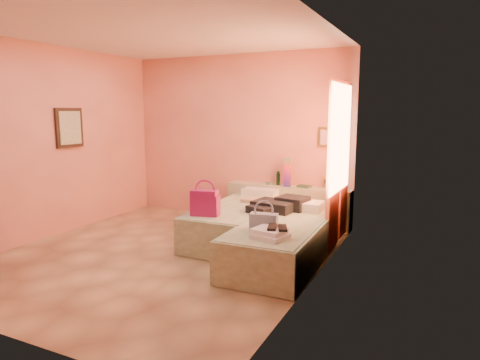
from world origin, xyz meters
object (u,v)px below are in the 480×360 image
Objects in this scene: towel_stack at (270,234)px; bed_right at (282,243)px; green_book at (304,186)px; magenta_handbag at (205,203)px; water_bottle at (278,178)px; headboard_ledge at (288,206)px; flower_vase at (329,182)px; bed_left at (239,222)px; blue_handbag at (264,222)px.

bed_right is at bearing 98.14° from towel_stack.
magenta_handbag is at bearing -104.47° from green_book.
magenta_handbag is at bearing -101.02° from water_bottle.
headboard_ledge is 1.86m from magenta_handbag.
flower_vase reaches higher than magenta_handbag.
blue_handbag is (0.82, -1.05, 0.35)m from bed_left.
towel_stack is (0.99, -1.29, 0.30)m from bed_left.
towel_stack is (0.80, -2.37, -0.21)m from water_bottle.
headboard_ledge is 1.02× the size of bed_left.
bed_left is 9.11× the size of water_bottle.
green_book is at bearing 97.27° from bed_right.
headboard_ledge reaches higher than towel_stack.
blue_handbag reaches higher than bed_right.
blue_handbag is at bearing -32.68° from magenta_handbag.
towel_stack is (1.15, -0.59, -0.12)m from magenta_handbag.
blue_handbag reaches higher than green_book.
flower_vase is (0.39, 0.01, 0.10)m from green_book.
magenta_handbag reaches higher than green_book.
green_book is 2.36m from towel_stack.
water_bottle is (-0.71, 1.73, 0.51)m from bed_right.
magenta_handbag reaches higher than blue_handbag.
headboard_ledge is 1.12m from bed_left.
water_bottle reaches higher than bed_left.
blue_handbag is (-0.22, -2.10, -0.17)m from flower_vase.
bed_right is at bearing -37.09° from bed_left.
blue_handbag is at bearing -73.64° from water_bottle.
water_bottle is at bearing 96.56° from blue_handbag.
magenta_handbag is (-1.06, -0.05, 0.42)m from bed_right.
towel_stack is at bearing -63.60° from blue_handbag.
water_bottle is at bearing 177.94° from flower_vase.
water_bottle is 0.70× the size of blue_handbag.
green_book reaches higher than headboard_ledge.
bed_right is 0.54m from blue_handbag.
water_bottle is (-0.18, 0.03, 0.43)m from headboard_ledge.
towel_stack is (-0.04, -2.34, -0.22)m from flower_vase.
bed_left is 8.25× the size of flower_vase.
blue_handbag reaches higher than towel_stack.
headboard_ledge is 0.47m from water_bottle.
flower_vase is at bearing 44.16° from bed_left.
flower_vase is 0.69× the size of towel_stack.
flower_vase is at bearing 11.66° from green_book.
green_book is at bearing 98.42° from towel_stack.
bed_left is (-0.38, -1.05, -0.08)m from headboard_ledge.
blue_handbag is at bearing -53.49° from bed_left.
green_book is 0.64× the size of blue_handbag.
bed_right is 9.96× the size of green_book.
magenta_handbag is 1.30m from towel_stack.
towel_stack is (0.62, -2.34, 0.23)m from headboard_ledge.
bed_left is 1.56m from flower_vase.
water_bottle is 0.47m from green_book.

